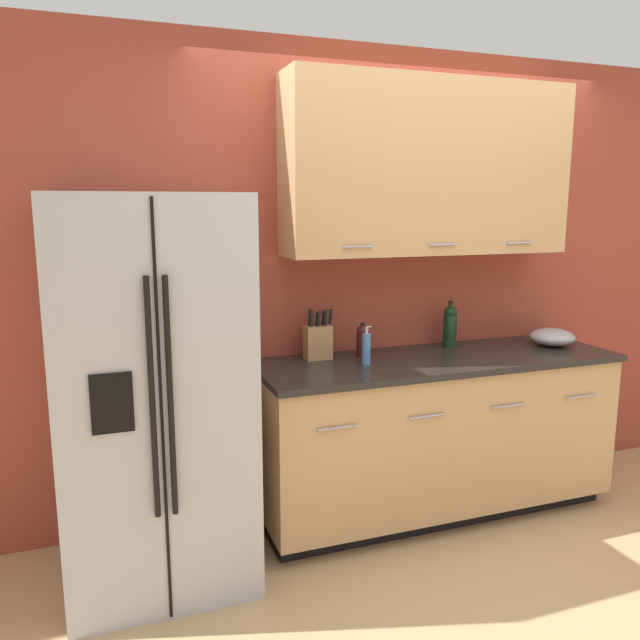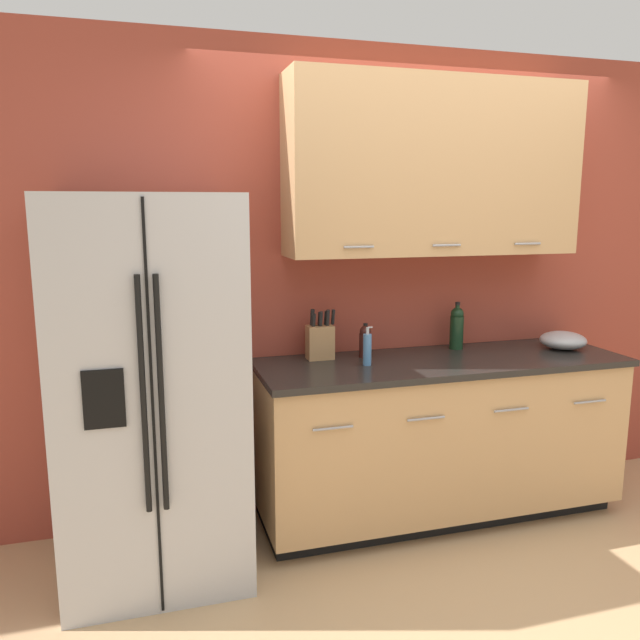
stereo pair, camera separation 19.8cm
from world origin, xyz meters
The scene contains 9 objects.
ground_plane centered at (0.00, 0.00, 0.00)m, with size 14.00×14.00×0.00m, color tan.
wall_back centered at (0.01, 1.09, 1.47)m, with size 10.00×0.39×2.60m.
counter_unit centered at (0.04, 0.80, 0.46)m, with size 2.03×0.64×0.91m.
refrigerator centered at (-1.50, 0.71, 0.89)m, with size 0.82×0.82×1.79m.
knife_block centered at (-0.60, 0.97, 1.02)m, with size 0.16×0.09×0.28m.
wine_bottle centered at (0.23, 0.99, 1.04)m, with size 0.08×0.08×0.28m.
soap_dispenser centered at (-0.41, 0.77, 1.00)m, with size 0.05×0.04×0.20m.
oil_bottle centered at (-0.35, 0.94, 1.01)m, with size 0.07×0.07×0.19m.
mixing_bowl centered at (0.83, 0.81, 0.96)m, with size 0.26×0.26×0.10m.
Camera 2 is at (-1.53, -2.20, 1.74)m, focal length 35.00 mm.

